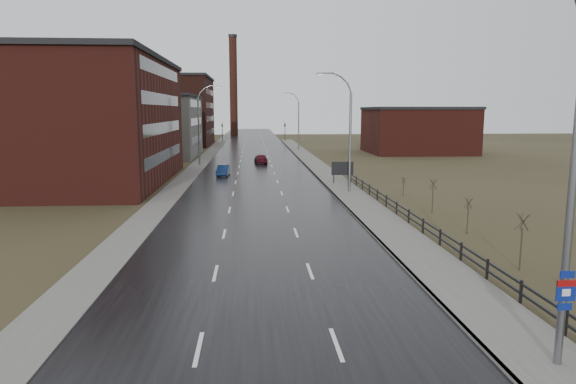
{
  "coord_description": "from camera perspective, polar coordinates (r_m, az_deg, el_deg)",
  "views": [
    {
      "loc": [
        -0.46,
        -12.08,
        7.84
      ],
      "look_at": [
        1.66,
        18.26,
        3.0
      ],
      "focal_mm": 32.0,
      "sensor_mm": 36.0,
      "label": 1
    }
  ],
  "objects": [
    {
      "name": "guardrail",
      "position": [
        33.01,
        15.15,
        -3.75
      ],
      "size": [
        0.1,
        53.05,
        1.1
      ],
      "color": "black",
      "rests_on": "ground"
    },
    {
      "name": "billboard",
      "position": [
        54.87,
        6.06,
        2.55
      ],
      "size": [
        2.35,
        0.17,
        2.47
      ],
      "color": "black",
      "rests_on": "ground"
    },
    {
      "name": "streetlight_left",
      "position": [
        74.46,
        -9.66,
        7.37
      ],
      "size": [
        3.36,
        0.28,
        11.35
      ],
      "color": "slate",
      "rests_on": "ground"
    },
    {
      "name": "shrub_d",
      "position": [
        34.83,
        19.36,
        -2.39
      ],
      "size": [
        0.56,
        0.59,
        2.34
      ],
      "color": "#382D23",
      "rests_on": "ground"
    },
    {
      "name": "road",
      "position": [
        72.5,
        -3.62,
        2.84
      ],
      "size": [
        14.0,
        300.0,
        0.06
      ],
      "primitive_type": "cube",
      "color": "black",
      "rests_on": "ground"
    },
    {
      "name": "curb_right",
      "position": [
        48.3,
        5.03,
        -0.23
      ],
      "size": [
        0.16,
        180.0,
        0.18
      ],
      "primitive_type": "cube",
      "color": "slate",
      "rests_on": "ground"
    },
    {
      "name": "car_near",
      "position": [
        62.37,
        -7.2,
        2.34
      ],
      "size": [
        1.59,
        3.98,
        1.29
      ],
      "primitive_type": "imported",
      "rotation": [
        0.0,
        0.0,
        -0.06
      ],
      "color": "#0D1F44",
      "rests_on": "ground"
    },
    {
      "name": "streetlight_right_far",
      "position": [
        102.49,
        1.02,
        7.92
      ],
      "size": [
        3.36,
        0.28,
        11.35
      ],
      "color": "slate",
      "rests_on": "ground"
    },
    {
      "name": "shrub_c",
      "position": [
        27.83,
        24.52,
        -4.89
      ],
      "size": [
        0.68,
        0.71,
        2.88
      ],
      "color": "#382D23",
      "rests_on": "ground"
    },
    {
      "name": "shrub_e",
      "position": [
        41.0,
        15.79,
        -0.32
      ],
      "size": [
        0.63,
        0.66,
        2.66
      ],
      "color": "#382D23",
      "rests_on": "ground"
    },
    {
      "name": "warehouse_far",
      "position": [
        122.17,
        -14.81,
        8.71
      ],
      "size": [
        26.52,
        24.48,
        15.5
      ],
      "color": "#331611",
      "rests_on": "ground"
    },
    {
      "name": "warehouse_near",
      "position": [
        60.67,
        -23.99,
        7.25
      ],
      "size": [
        22.44,
        28.56,
        13.5
      ],
      "color": "#471914",
      "rests_on": "ground"
    },
    {
      "name": "sidewalk_right",
      "position": [
        48.56,
        6.8,
        -0.21
      ],
      "size": [
        3.2,
        180.0,
        0.18
      ],
      "primitive_type": "cube",
      "color": "#595651",
      "rests_on": "ground"
    },
    {
      "name": "building_right",
      "position": [
        99.04,
        14.19,
        6.7
      ],
      "size": [
        18.36,
        16.32,
        8.5
      ],
      "color": "#471914",
      "rests_on": "ground"
    },
    {
      "name": "smokestack",
      "position": [
        162.35,
        -6.08,
        11.69
      ],
      "size": [
        2.7,
        2.7,
        30.7
      ],
      "color": "#331611",
      "rests_on": "ground"
    },
    {
      "name": "car_far",
      "position": [
        76.22,
        -3.03,
        3.68
      ],
      "size": [
        2.08,
        4.46,
        1.48
      ],
      "primitive_type": "imported",
      "rotation": [
        0.0,
        0.0,
        3.22
      ],
      "color": "#4C0C19",
      "rests_on": "ground"
    },
    {
      "name": "traffic_light_right",
      "position": [
        132.39,
        -0.34,
        7.64
      ],
      "size": [
        0.58,
        2.73,
        5.3
      ],
      "color": "black",
      "rests_on": "ground"
    },
    {
      "name": "sidewalk_left",
      "position": [
        72.91,
        -10.09,
        2.78
      ],
      "size": [
        2.4,
        260.0,
        0.12
      ],
      "primitive_type": "cube",
      "color": "#595651",
      "rests_on": "ground"
    },
    {
      "name": "streetlight_main",
      "position": [
        16.76,
        28.25,
        1.87
      ],
      "size": [
        3.91,
        0.29,
        12.11
      ],
      "color": "slate",
      "rests_on": "ground"
    },
    {
      "name": "shrub_f",
      "position": [
        48.33,
        12.7,
        0.62
      ],
      "size": [
        0.43,
        0.45,
        1.79
      ],
      "color": "#382D23",
      "rests_on": "ground"
    },
    {
      "name": "streetlight_right_mid",
      "position": [
        48.94,
        6.59,
        6.64
      ],
      "size": [
        3.36,
        0.28,
        11.35
      ],
      "color": "slate",
      "rests_on": "ground"
    },
    {
      "name": "traffic_light_left",
      "position": [
        132.33,
        -7.33,
        7.56
      ],
      "size": [
        0.58,
        2.73,
        5.3
      ],
      "color": "black",
      "rests_on": "ground"
    },
    {
      "name": "warehouse_mid",
      "position": [
        91.8,
        -15.13,
        7.12
      ],
      "size": [
        16.32,
        20.4,
        10.5
      ],
      "color": "slate",
      "rests_on": "ground"
    }
  ]
}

